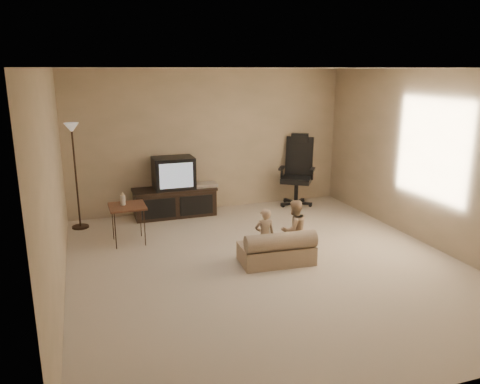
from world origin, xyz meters
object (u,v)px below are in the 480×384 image
object	(u,v)px
child_sofa	(277,250)
toddler_left	(265,236)
floor_lamp	(74,152)
toddler_right	(294,229)
side_table	(127,207)
office_chair	(297,180)
tv_stand	(175,192)

from	to	relation	value
child_sofa	toddler_left	distance (m)	0.25
floor_lamp	toddler_right	distance (m)	3.64
floor_lamp	toddler_left	xyz separation A→B (m)	(2.30, -2.27, -0.86)
side_table	child_sofa	distance (m)	2.31
office_chair	child_sofa	distance (m)	2.85
floor_lamp	child_sofa	size ratio (longest dim) A/B	1.71
child_sofa	floor_lamp	bearing A→B (deg)	139.78
office_chair	toddler_left	size ratio (longest dim) A/B	1.78
office_chair	toddler_right	bearing A→B (deg)	-82.03
tv_stand	child_sofa	distance (m)	2.66
side_table	toddler_left	world-z (taller)	side_table
tv_stand	toddler_left	distance (m)	2.52
floor_lamp	toddler_right	bearing A→B (deg)	-39.66
toddler_left	tv_stand	bearing A→B (deg)	-68.12
side_table	tv_stand	bearing A→B (deg)	49.72
toddler_left	toddler_right	bearing A→B (deg)	-173.66
toddler_right	side_table	bearing A→B (deg)	-43.24
office_chair	child_sofa	bearing A→B (deg)	-86.17
tv_stand	floor_lamp	size ratio (longest dim) A/B	0.86
office_chair	floor_lamp	size ratio (longest dim) A/B	0.79
side_table	floor_lamp	world-z (taller)	floor_lamp
child_sofa	toddler_left	world-z (taller)	toddler_left
child_sofa	side_table	bearing A→B (deg)	144.84
side_table	child_sofa	world-z (taller)	side_table
side_table	floor_lamp	size ratio (longest dim) A/B	0.46
floor_lamp	office_chair	bearing A→B (deg)	1.13
tv_stand	office_chair	xyz separation A→B (m)	(2.31, -0.07, 0.05)
tv_stand	office_chair	world-z (taller)	office_chair
office_chair	side_table	bearing A→B (deg)	-128.04
office_chair	side_table	xyz separation A→B (m)	(-3.22, -1.01, 0.08)
side_table	toddler_left	bearing A→B (deg)	-39.40
tv_stand	office_chair	bearing A→B (deg)	-1.83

